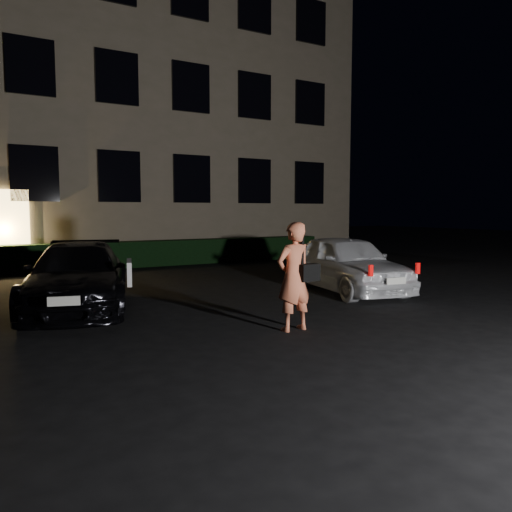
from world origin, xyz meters
TOP-DOWN VIEW (x-y plane):
  - ground at (0.00, 0.00)m, footprint 80.00×80.00m
  - building at (-0.00, 14.99)m, footprint 20.00×8.11m
  - hedge at (0.00, 10.50)m, footprint 15.00×0.70m
  - sedan at (-2.69, 3.97)m, footprint 2.85×4.61m
  - hatch at (3.06, 3.01)m, footprint 2.19×4.06m
  - man at (-0.13, 0.50)m, footprint 0.72×0.45m

SIDE VIEW (x-z plane):
  - ground at x=0.00m, z-range 0.00..0.00m
  - hedge at x=0.00m, z-range 0.00..0.85m
  - sedan at x=-2.69m, z-range 0.00..1.25m
  - hatch at x=3.06m, z-range 0.00..1.31m
  - man at x=-0.13m, z-range 0.00..1.70m
  - building at x=0.00m, z-range 0.00..12.00m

